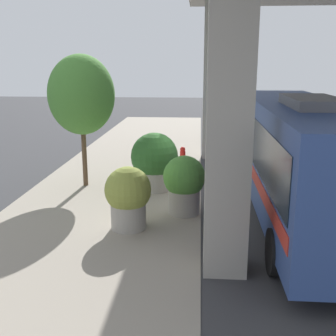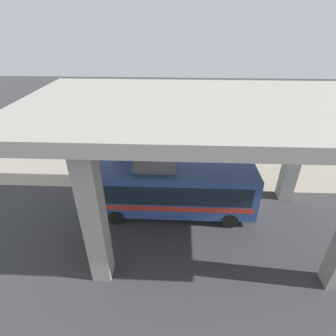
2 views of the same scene
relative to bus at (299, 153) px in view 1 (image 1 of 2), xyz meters
The scene contains 8 objects.
ground_plane 4.07m from the bus, 138.44° to the left, with size 80.00×80.00×0.00m, color #38383A.
sidewalk_strip 6.45m from the bus, 157.30° to the left, with size 6.00×40.00×0.02m.
bus is the anchor object (origin of this frame).
fire_hydrant 6.47m from the bus, 123.02° to the left, with size 0.48×0.23×1.01m.
planter_front 3.34m from the bus, behind, with size 1.24×1.24×1.76m.
planter_middle 4.86m from the bus, 166.51° to the right, with size 1.24×1.24×1.72m.
planter_back 5.10m from the bus, 149.18° to the left, with size 1.65×1.65×2.02m.
street_tree_near 7.55m from the bus, 157.62° to the left, with size 2.31×2.31×4.66m.
Camera 1 is at (-0.08, -14.02, 4.38)m, focal length 45.00 mm.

